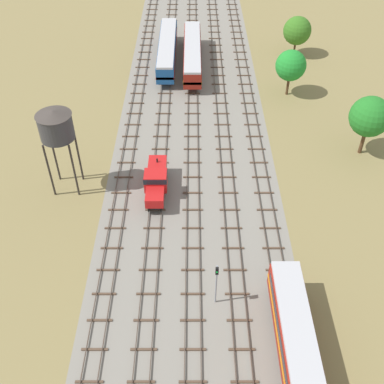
{
  "coord_description": "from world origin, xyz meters",
  "views": [
    {
      "loc": [
        -0.07,
        -5.33,
        38.52
      ],
      "look_at": [
        0.0,
        36.05,
        1.5
      ],
      "focal_mm": 43.86,
      "sensor_mm": 36.0,
      "label": 1
    }
  ],
  "objects": [
    {
      "name": "diesel_railcar_left_midfar",
      "position": [
        -4.39,
        72.43,
        2.6
      ],
      "size": [
        2.96,
        20.5,
        3.8
      ],
      "color": "#194C8C",
      "rests_on": "ground"
    },
    {
      "name": "track_centre",
      "position": [
        4.39,
        57.0,
        0.14
      ],
      "size": [
        2.4,
        126.0,
        0.29
      ],
      "color": "#47382D",
      "rests_on": "ground"
    },
    {
      "name": "lineside_tree_0",
      "position": [
        18.57,
        75.49,
        4.56
      ],
      "size": [
        4.94,
        4.94,
        7.04
      ],
      "color": "#4C331E",
      "rests_on": "ground"
    },
    {
      "name": "passenger_coach_centre_right_nearest",
      "position": [
        8.79,
        12.32,
        2.61
      ],
      "size": [
        2.96,
        22.0,
        3.8
      ],
      "color": "maroon",
      "rests_on": "ground"
    },
    {
      "name": "shunter_loco_left_near",
      "position": [
        -4.39,
        37.65,
        2.01
      ],
      "size": [
        2.74,
        8.46,
        3.1
      ],
      "color": "red",
      "rests_on": "ground"
    },
    {
      "name": "track_left",
      "position": [
        -4.39,
        57.0,
        0.14
      ],
      "size": [
        2.4,
        126.0,
        0.29
      ],
      "color": "#47382D",
      "rests_on": "ground"
    },
    {
      "name": "track_centre_left",
      "position": [
        0.0,
        57.0,
        0.14
      ],
      "size": [
        2.4,
        126.0,
        0.29
      ],
      "color": "#47382D",
      "rests_on": "ground"
    },
    {
      "name": "ground_plane",
      "position": [
        0.0,
        56.0,
        0.0
      ],
      "size": [
        480.0,
        480.0,
        0.0
      ],
      "primitive_type": "plane",
      "color": "olive"
    },
    {
      "name": "track_far_left",
      "position": [
        -8.79,
        57.0,
        0.14
      ],
      "size": [
        2.4,
        126.0,
        0.29
      ],
      "color": "#47382D",
      "rests_on": "ground"
    },
    {
      "name": "diesel_railcar_centre_left_mid",
      "position": [
        0.0,
        70.81,
        2.6
      ],
      "size": [
        2.96,
        20.5,
        3.8
      ],
      "color": "maroon",
      "rests_on": "ground"
    },
    {
      "name": "signal_post_nearest",
      "position": [
        2.2,
        21.56,
        3.48
      ],
      "size": [
        0.28,
        0.47,
        5.49
      ],
      "color": "gray",
      "rests_on": "ground"
    },
    {
      "name": "track_centre_right",
      "position": [
        8.79,
        57.0,
        0.14
      ],
      "size": [
        2.4,
        126.0,
        0.29
      ],
      "color": "#47382D",
      "rests_on": "ground"
    },
    {
      "name": "ballast_bed",
      "position": [
        0.0,
        56.0,
        0.0
      ],
      "size": [
        21.58,
        176.0,
        0.01
      ],
      "primitive_type": "cube",
      "color": "gray",
      "rests_on": "ground"
    },
    {
      "name": "lineside_tree_1",
      "position": [
        22.76,
        45.86,
        5.69
      ],
      "size": [
        5.29,
        5.29,
        8.35
      ],
      "color": "#4C331E",
      "rests_on": "ground"
    },
    {
      "name": "water_tower",
      "position": [
        -15.37,
        38.76,
        9.04
      ],
      "size": [
        4.09,
        4.09,
        10.96
      ],
      "color": "#2D2826",
      "rests_on": "ground"
    },
    {
      "name": "lineside_tree_2",
      "position": [
        15.16,
        61.39,
        4.97
      ],
      "size": [
        4.75,
        4.75,
        7.36
      ],
      "color": "#4C331E",
      "rests_on": "ground"
    }
  ]
}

